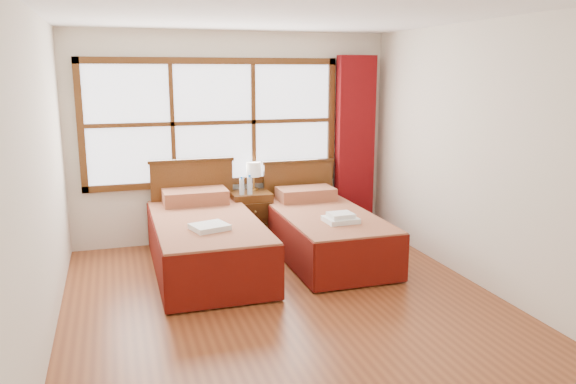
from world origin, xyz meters
name	(u,v)px	position (x,y,z in m)	size (l,w,h in m)	color
floor	(286,304)	(0.00, 0.00, 0.00)	(4.50, 4.50, 0.00)	brown
ceiling	(286,12)	(0.00, 0.00, 2.60)	(4.50, 4.50, 0.00)	white
wall_back	(233,138)	(0.00, 2.25, 1.30)	(4.00, 4.00, 0.00)	silver
wall_left	(40,179)	(-2.00, 0.00, 1.30)	(4.50, 4.50, 0.00)	silver
wall_right	(480,156)	(2.00, 0.00, 1.30)	(4.50, 4.50, 0.00)	silver
window	(214,123)	(-0.25, 2.21, 1.50)	(3.16, 0.06, 1.56)	white
curtain	(355,145)	(1.60, 2.11, 1.17)	(0.50, 0.16, 2.30)	maroon
bed_left	(206,240)	(-0.55, 1.20, 0.33)	(1.10, 2.14, 1.08)	#41240D
bed_right	(324,231)	(0.83, 1.20, 0.30)	(1.03, 2.05, 1.00)	#41240D
nightstand	(251,217)	(0.15, 1.99, 0.32)	(0.48, 0.48, 0.65)	#522D12
towels_left	(210,227)	(-0.58, 0.72, 0.60)	(0.41, 0.38, 0.05)	white
towels_right	(341,218)	(0.84, 0.73, 0.58)	(0.35, 0.31, 0.10)	white
lamp	(254,170)	(0.23, 2.14, 0.90)	(0.18, 0.18, 0.36)	#B8863B
bottle_near	(242,187)	(0.02, 1.89, 0.75)	(0.06, 0.06, 0.22)	silver
bottle_far	(250,185)	(0.11, 1.88, 0.76)	(0.06, 0.06, 0.24)	silver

